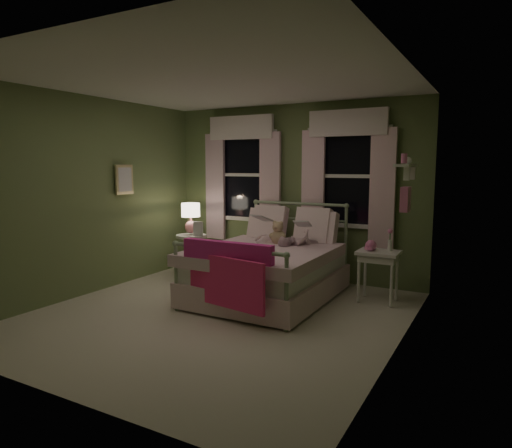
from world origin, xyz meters
The scene contains 18 objects.
room_shell centered at (0.00, 0.00, 1.30)m, with size 4.20×4.20×4.20m.
bed centered at (0.20, 0.92, 0.38)m, with size 1.58×2.04×1.18m.
pink_throw centered at (0.20, -0.10, 0.61)m, with size 1.10×0.24×0.71m.
child_left centered at (-0.08, 1.34, 0.97)m, with size 0.29×0.19×0.79m, color #F7D1DD.
child_right centered at (0.48, 1.34, 0.97)m, with size 0.38×0.30×0.79m, color #F7D1DD.
book_left centered at (-0.08, 1.09, 0.96)m, with size 0.20×0.27×0.03m, color beige.
book_right centered at (0.48, 1.09, 0.92)m, with size 0.20×0.27×0.02m, color beige.
teddy_bear centered at (0.20, 1.19, 0.79)m, with size 0.24×0.20×0.32m.
nightstand_left centered at (-1.36, 1.35, 0.42)m, with size 0.46×0.46×0.65m.
table_lamp centered at (-1.36, 1.35, 0.95)m, with size 0.28×0.28×0.46m.
book_nightstand centered at (-1.26, 1.27, 0.66)m, with size 0.16×0.22×0.02m, color beige.
nightstand_right centered at (1.48, 1.40, 0.55)m, with size 0.50×0.40×0.64m.
pink_toy centered at (1.38, 1.39, 0.71)m, with size 0.14×0.19×0.14m.
bud_vase centered at (1.60, 1.45, 0.79)m, with size 0.06×0.06×0.28m.
window_left centered at (-0.85, 2.03, 1.62)m, with size 1.34×0.13×1.96m.
window_right centered at (0.85, 2.03, 1.62)m, with size 1.34×0.13×1.96m.
wall_shelf centered at (1.90, 0.70, 1.52)m, with size 0.15×0.50×0.60m.
framed_picture centered at (-1.95, 0.60, 1.50)m, with size 0.03×0.32×0.42m.
Camera 1 is at (2.81, -4.19, 1.71)m, focal length 32.00 mm.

